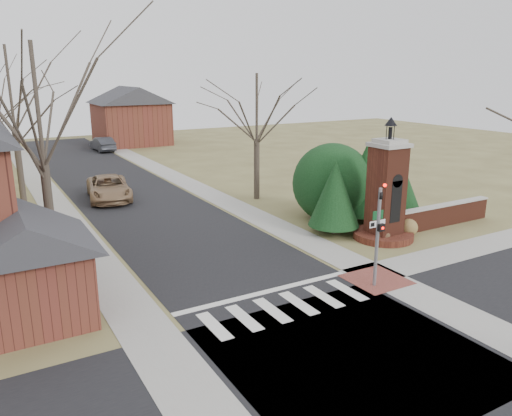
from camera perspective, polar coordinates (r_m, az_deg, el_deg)
ground at (r=18.81m, az=4.76°, el=-12.14°), size 120.00×120.00×0.00m
main_street at (r=37.93m, az=-14.42°, el=1.60°), size 8.00×70.00×0.01m
cross_street at (r=16.75m, az=10.82°, el=-16.06°), size 120.00×8.00×0.01m
crosswalk_zone at (r=19.39m, az=3.39°, el=-11.19°), size 8.00×2.20×0.02m
stop_bar at (r=20.53m, az=1.07°, el=-9.59°), size 8.00×0.35×0.02m
sidewalk_right_main at (r=39.57m, az=-7.17°, el=2.53°), size 2.00×60.00×0.02m
sidewalk_left at (r=36.96m, az=-22.18°, el=0.60°), size 2.00×60.00×0.02m
curb_apron at (r=22.30m, az=13.59°, el=-7.96°), size 2.40×2.40×0.02m
traffic_signal_pole at (r=20.81m, az=13.82°, el=-2.11°), size 0.28×0.41×4.50m
sign_post at (r=22.82m, az=13.65°, el=-2.23°), size 0.90×0.07×2.75m
brick_gate_monument at (r=27.14m, az=14.60°, el=0.95°), size 3.20×3.20×6.47m
brick_garden_wall at (r=30.76m, az=20.43°, el=-0.76°), size 7.50×0.50×1.30m
garage_left at (r=19.28m, az=-24.96°, el=-5.62°), size 4.80×4.80×4.29m
house_distant_right at (r=64.32m, az=-14.15°, el=10.34°), size 8.80×8.80×7.30m
evergreen_near at (r=27.38m, az=8.99°, el=1.68°), size 2.80×2.80×4.10m
evergreen_mid at (r=30.32m, az=12.48°, el=3.40°), size 3.40×3.40×4.70m
evergreen_far at (r=31.14m, az=16.37°, el=2.12°), size 2.40×2.40×3.30m
evergreen_mass at (r=30.36m, az=8.71°, el=3.22°), size 4.80×4.80×4.80m
bare_tree_0 at (r=22.83m, az=-23.81°, el=11.63°), size 8.05×8.05×11.15m
bare_tree_1 at (r=35.76m, az=-26.40°, el=12.74°), size 8.40×8.40×11.64m
bare_tree_3 at (r=34.30m, az=0.09°, el=11.99°), size 7.00×7.00×9.70m
pickup_truck at (r=36.38m, az=-16.47°, el=2.21°), size 3.61×6.28×1.65m
distant_car at (r=59.53m, az=-17.14°, el=7.00°), size 1.97×4.95×1.60m
dry_shrub_left at (r=27.08m, az=14.32°, el=-2.96°), size 0.79×0.79×0.79m
dry_shrub_right at (r=28.34m, az=17.05°, el=-2.16°), size 0.97×0.97×0.97m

